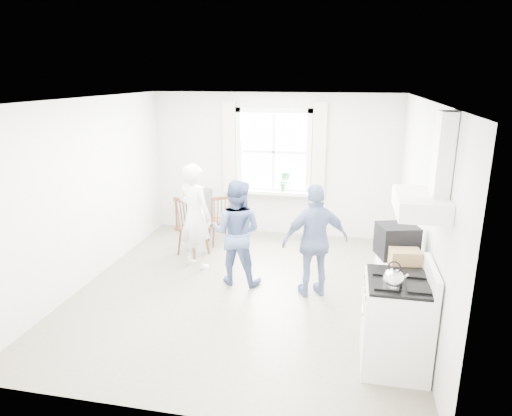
{
  "coord_description": "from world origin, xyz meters",
  "views": [
    {
      "loc": [
        1.34,
        -5.66,
        2.89
      ],
      "look_at": [
        0.14,
        0.2,
        1.14
      ],
      "focal_mm": 32.0,
      "sensor_mm": 36.0,
      "label": 1
    }
  ],
  "objects_px": {
    "low_cabinet": "(397,295)",
    "windsor_chair_b": "(188,221)",
    "person_left": "(195,216)",
    "person_mid": "(236,232)",
    "stereo_stack": "(397,241)",
    "person_right": "(315,241)",
    "windsor_chair_a": "(221,215)",
    "gas_stove": "(396,322)"
  },
  "relations": [
    {
      "from": "stereo_stack",
      "to": "windsor_chair_b",
      "type": "distance_m",
      "value": 3.51
    },
    {
      "from": "windsor_chair_a",
      "to": "person_right",
      "type": "distance_m",
      "value": 2.35
    },
    {
      "from": "person_left",
      "to": "person_mid",
      "type": "distance_m",
      "value": 0.86
    },
    {
      "from": "windsor_chair_b",
      "to": "person_left",
      "type": "height_order",
      "value": "person_left"
    },
    {
      "from": "stereo_stack",
      "to": "person_right",
      "type": "distance_m",
      "value": 1.2
    },
    {
      "from": "low_cabinet",
      "to": "person_left",
      "type": "distance_m",
      "value": 3.18
    },
    {
      "from": "gas_stove",
      "to": "windsor_chair_a",
      "type": "relative_size",
      "value": 1.22
    },
    {
      "from": "low_cabinet",
      "to": "person_left",
      "type": "relative_size",
      "value": 0.55
    },
    {
      "from": "person_left",
      "to": "person_right",
      "type": "height_order",
      "value": "person_left"
    },
    {
      "from": "stereo_stack",
      "to": "low_cabinet",
      "type": "bearing_deg",
      "value": -54.63
    },
    {
      "from": "person_left",
      "to": "person_mid",
      "type": "bearing_deg",
      "value": 175.17
    },
    {
      "from": "person_right",
      "to": "windsor_chair_a",
      "type": "bearing_deg",
      "value": -64.53
    },
    {
      "from": "low_cabinet",
      "to": "windsor_chair_b",
      "type": "bearing_deg",
      "value": 152.15
    },
    {
      "from": "person_left",
      "to": "person_right",
      "type": "bearing_deg",
      "value": -173.63
    },
    {
      "from": "person_left",
      "to": "windsor_chair_a",
      "type": "bearing_deg",
      "value": -73.95
    },
    {
      "from": "low_cabinet",
      "to": "stereo_stack",
      "type": "relative_size",
      "value": 1.79
    },
    {
      "from": "low_cabinet",
      "to": "person_left",
      "type": "xyz_separation_m",
      "value": [
        -2.89,
        1.3,
        0.37
      ]
    },
    {
      "from": "windsor_chair_a",
      "to": "person_mid",
      "type": "bearing_deg",
      "value": -65.47
    },
    {
      "from": "stereo_stack",
      "to": "person_right",
      "type": "bearing_deg",
      "value": 145.95
    },
    {
      "from": "person_mid",
      "to": "stereo_stack",
      "type": "bearing_deg",
      "value": 161.77
    },
    {
      "from": "windsor_chair_a",
      "to": "person_mid",
      "type": "distance_m",
      "value": 1.53
    },
    {
      "from": "stereo_stack",
      "to": "person_mid",
      "type": "height_order",
      "value": "person_mid"
    },
    {
      "from": "gas_stove",
      "to": "person_left",
      "type": "distance_m",
      "value": 3.47
    },
    {
      "from": "low_cabinet",
      "to": "person_right",
      "type": "xyz_separation_m",
      "value": [
        -1.01,
        0.72,
        0.32
      ]
    },
    {
      "from": "windsor_chair_b",
      "to": "person_right",
      "type": "height_order",
      "value": "person_right"
    },
    {
      "from": "windsor_chair_a",
      "to": "person_left",
      "type": "distance_m",
      "value": 1.01
    },
    {
      "from": "windsor_chair_a",
      "to": "person_right",
      "type": "relative_size",
      "value": 0.59
    },
    {
      "from": "gas_stove",
      "to": "person_right",
      "type": "distance_m",
      "value": 1.73
    },
    {
      "from": "gas_stove",
      "to": "windsor_chair_a",
      "type": "xyz_separation_m",
      "value": [
        -2.69,
        2.97,
        0.07
      ]
    },
    {
      "from": "person_left",
      "to": "low_cabinet",
      "type": "bearing_deg",
      "value": 179.3
    },
    {
      "from": "windsor_chair_a",
      "to": "stereo_stack",
      "type": "bearing_deg",
      "value": -39.03
    },
    {
      "from": "person_left",
      "to": "person_right",
      "type": "relative_size",
      "value": 1.06
    },
    {
      "from": "person_mid",
      "to": "person_right",
      "type": "relative_size",
      "value": 0.98
    },
    {
      "from": "gas_stove",
      "to": "windsor_chair_b",
      "type": "height_order",
      "value": "gas_stove"
    },
    {
      "from": "windsor_chair_b",
      "to": "person_left",
      "type": "distance_m",
      "value": 0.49
    },
    {
      "from": "windsor_chair_a",
      "to": "gas_stove",
      "type": "bearing_deg",
      "value": -47.8
    },
    {
      "from": "stereo_stack",
      "to": "person_mid",
      "type": "xyz_separation_m",
      "value": [
        -2.08,
        0.82,
        -0.33
      ]
    },
    {
      "from": "windsor_chair_a",
      "to": "windsor_chair_b",
      "type": "xyz_separation_m",
      "value": [
        -0.38,
        -0.61,
        0.06
      ]
    },
    {
      "from": "low_cabinet",
      "to": "person_right",
      "type": "relative_size",
      "value": 0.58
    },
    {
      "from": "gas_stove",
      "to": "windsor_chair_a",
      "type": "distance_m",
      "value": 4.0
    },
    {
      "from": "stereo_stack",
      "to": "person_mid",
      "type": "distance_m",
      "value": 2.26
    },
    {
      "from": "person_left",
      "to": "person_mid",
      "type": "xyz_separation_m",
      "value": [
        0.75,
        -0.41,
        -0.06
      ]
    }
  ]
}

